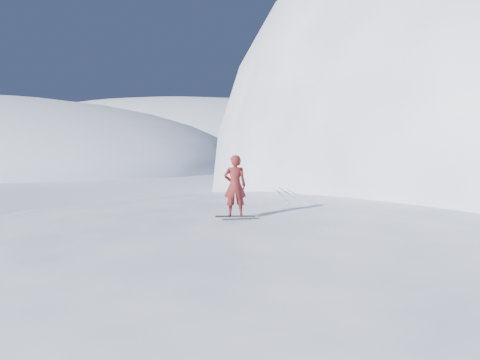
% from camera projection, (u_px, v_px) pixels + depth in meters
% --- Properties ---
extents(ground, '(400.00, 400.00, 0.00)m').
position_uv_depth(ground, '(287.00, 286.00, 14.33)').
color(ground, white).
rests_on(ground, ground).
extents(near_ridge, '(36.00, 28.00, 4.80)m').
position_uv_depth(near_ridge, '(316.00, 262.00, 17.12)').
color(near_ridge, white).
rests_on(near_ridge, ground).
extents(peak_shoulder, '(28.00, 24.00, 18.00)m').
position_uv_depth(peak_shoulder, '(433.00, 206.00, 32.38)').
color(peak_shoulder, white).
rests_on(peak_shoulder, ground).
extents(far_ridge_c, '(140.00, 90.00, 36.00)m').
position_uv_depth(far_ridge_c, '(173.00, 159.00, 128.91)').
color(far_ridge_c, white).
rests_on(far_ridge_c, ground).
extents(wind_bumps, '(16.00, 14.40, 1.00)m').
position_uv_depth(wind_bumps, '(275.00, 267.00, 16.50)').
color(wind_bumps, white).
rests_on(wind_bumps, ground).
extents(snowboard, '(1.30, 0.52, 0.02)m').
position_uv_depth(snowboard, '(235.00, 216.00, 13.81)').
color(snowboard, black).
rests_on(snowboard, near_ridge).
extents(snowboarder, '(0.81, 0.62, 1.97)m').
position_uv_depth(snowboarder, '(235.00, 186.00, 13.72)').
color(snowboarder, maroon).
rests_on(snowboarder, snowboard).
extents(board_tracks, '(2.00, 5.89, 0.04)m').
position_uv_depth(board_tracks, '(287.00, 194.00, 19.62)').
color(board_tracks, silver).
rests_on(board_tracks, ground).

